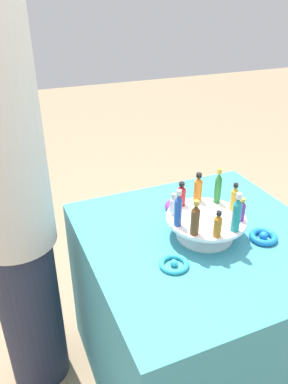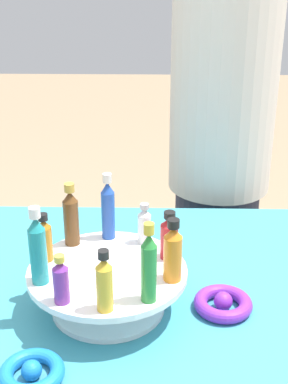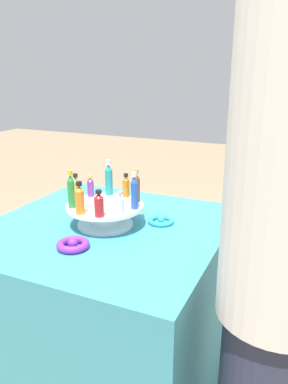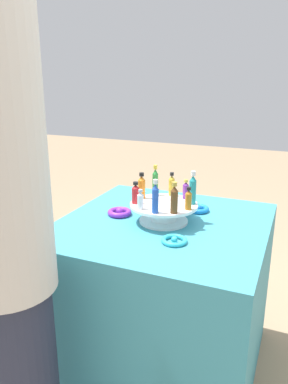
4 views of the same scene
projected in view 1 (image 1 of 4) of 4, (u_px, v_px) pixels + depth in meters
name	position (u px, v px, depth m)	size (l,w,h in m)	color
ground_plane	(192.00, 368.00, 1.77)	(12.00, 12.00, 0.00)	#997F60
party_table	(197.00, 309.00, 1.59)	(0.88, 0.88, 0.76)	teal
display_stand	(205.00, 224.00, 1.38)	(0.29, 0.29, 0.09)	white
bottle_blue	(178.00, 209.00, 1.29)	(0.03, 0.03, 0.14)	#234CAD
bottle_brown	(195.00, 219.00, 1.24)	(0.03, 0.03, 0.13)	brown
bottle_amber	(218.00, 225.00, 1.24)	(0.03, 0.03, 0.10)	#AD6B19
bottle_teal	(237.00, 214.00, 1.26)	(0.03, 0.03, 0.14)	teal
bottle_purple	(242.00, 210.00, 1.33)	(0.03, 0.03, 0.09)	#702D93
bottle_gold	(234.00, 198.00, 1.39)	(0.03, 0.03, 0.11)	gold
bottle_green	(218.00, 187.00, 1.43)	(0.03, 0.03, 0.14)	#288438
bottle_orange	(198.00, 188.00, 1.45)	(0.03, 0.03, 0.12)	orange
bottle_red	(181.00, 195.00, 1.42)	(0.03, 0.03, 0.10)	#B21E23
bottle_clear	(173.00, 205.00, 1.36)	(0.03, 0.03, 0.08)	silver
ribbon_bow_purple	(177.00, 206.00, 1.57)	(0.11, 0.11, 0.04)	purple
ribbon_bow_teal	(174.00, 264.00, 1.25)	(0.10, 0.10, 0.03)	#2DB7CC
ribbon_bow_blue	(263.00, 237.00, 1.38)	(0.10, 0.10, 0.03)	blue
person_figure	(11.00, 207.00, 1.34)	(0.30, 0.30, 1.75)	#282D42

